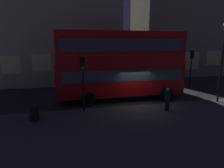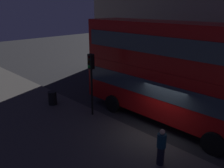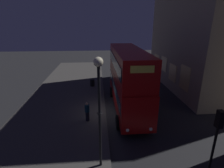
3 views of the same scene
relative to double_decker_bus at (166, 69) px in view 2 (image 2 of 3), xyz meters
name	(u,v)px [view 2 (image 2 of 3)]	position (x,y,z in m)	size (l,w,h in m)	color
ground_plane	(159,134)	(0.80, -1.46, -3.11)	(80.00, 80.00, 0.00)	#232326
double_decker_bus	(166,69)	(0.00, 0.00, 0.00)	(10.44, 2.79, 5.59)	#9E0C0C
traffic_light_near_kerb	(91,72)	(-3.26, -2.57, -0.33)	(0.32, 0.36, 3.69)	black
pedestrian	(161,147)	(2.33, -3.63, -2.17)	(0.38, 0.38, 1.61)	black
litter_bin	(52,98)	(-6.29, -3.44, -2.54)	(0.56, 0.56, 0.89)	black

